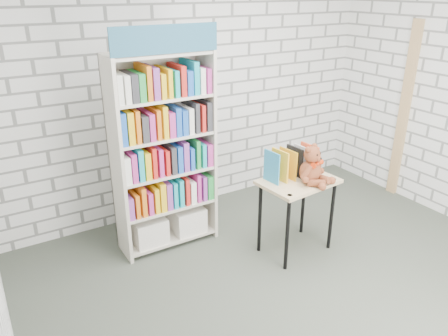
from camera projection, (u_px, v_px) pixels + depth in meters
ground at (308, 291)px, 3.77m from camera, size 4.50×4.50×0.00m
room_shell at (327, 86)px, 3.08m from camera, size 4.52×4.02×2.81m
bookshelf at (164, 152)px, 4.13m from camera, size 0.96×0.37×2.15m
display_table at (298, 190)px, 4.12m from camera, size 0.74×0.55×0.76m
table_books at (291, 162)px, 4.10m from camera, size 0.51×0.26×0.29m
teddy_bear at (313, 168)px, 3.97m from camera, size 0.33×0.32×0.36m
door_trim at (404, 112)px, 5.17m from camera, size 0.05×0.12×2.10m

